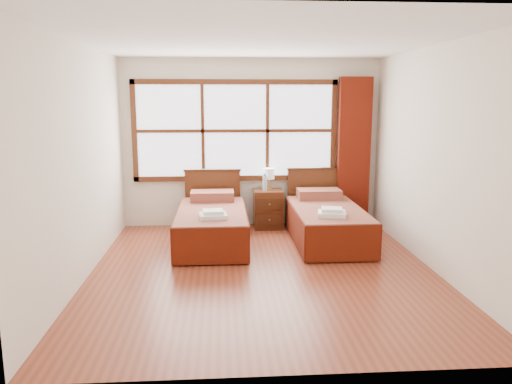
{
  "coord_description": "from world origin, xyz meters",
  "views": [
    {
      "loc": [
        -0.47,
        -5.55,
        1.99
      ],
      "look_at": [
        -0.03,
        0.7,
        0.81
      ],
      "focal_mm": 35.0,
      "sensor_mm": 36.0,
      "label": 1
    }
  ],
  "objects": [
    {
      "name": "bed_right",
      "position": [
        1.0,
        1.2,
        0.28
      ],
      "size": [
        0.96,
        1.98,
        0.92
      ],
      "color": "#381B0B",
      "rests_on": "floor"
    },
    {
      "name": "nightstand",
      "position": [
        0.25,
        1.99,
        0.3
      ],
      "size": [
        0.45,
        0.44,
        0.6
      ],
      "color": "#4C2410",
      "rests_on": "floor"
    },
    {
      "name": "floor",
      "position": [
        0.0,
        0.0,
        0.0
      ],
      "size": [
        4.5,
        4.5,
        0.0
      ],
      "primitive_type": "plane",
      "color": "brown",
      "rests_on": "ground"
    },
    {
      "name": "bottle_far",
      "position": [
        0.19,
        1.99,
        0.7
      ],
      "size": [
        0.06,
        0.06,
        0.23
      ],
      "color": "silver",
      "rests_on": "nightstand"
    },
    {
      "name": "bottle_near",
      "position": [
        0.19,
        1.95,
        0.72
      ],
      "size": [
        0.07,
        0.07,
        0.26
      ],
      "color": "silver",
      "rests_on": "nightstand"
    },
    {
      "name": "towels_right",
      "position": [
        0.95,
        0.66,
        0.54
      ],
      "size": [
        0.41,
        0.37,
        0.11
      ],
      "rotation": [
        0.0,
        0.0,
        -0.2
      ],
      "color": "white",
      "rests_on": "bed_right"
    },
    {
      "name": "ceiling",
      "position": [
        0.0,
        0.0,
        2.6
      ],
      "size": [
        4.5,
        4.5,
        0.0
      ],
      "primitive_type": "plane",
      "rotation": [
        3.14,
        0.0,
        0.0
      ],
      "color": "white",
      "rests_on": "wall_back"
    },
    {
      "name": "window",
      "position": [
        -0.25,
        2.21,
        1.5
      ],
      "size": [
        3.16,
        0.06,
        1.56
      ],
      "color": "white",
      "rests_on": "wall_back"
    },
    {
      "name": "wall_back",
      "position": [
        0.0,
        2.25,
        1.3
      ],
      "size": [
        4.0,
        0.0,
        4.0
      ],
      "primitive_type": "plane",
      "rotation": [
        1.57,
        0.0,
        0.0
      ],
      "color": "silver",
      "rests_on": "floor"
    },
    {
      "name": "lamp",
      "position": [
        0.27,
        2.09,
        0.83
      ],
      "size": [
        0.17,
        0.17,
        0.33
      ],
      "color": "gold",
      "rests_on": "nightstand"
    },
    {
      "name": "wall_right",
      "position": [
        2.0,
        0.0,
        1.3
      ],
      "size": [
        0.0,
        4.5,
        4.5
      ],
      "primitive_type": "plane",
      "rotation": [
        1.57,
        0.0,
        -1.57
      ],
      "color": "silver",
      "rests_on": "floor"
    },
    {
      "name": "bed_left",
      "position": [
        -0.61,
        1.2,
        0.28
      ],
      "size": [
        0.95,
        1.97,
        0.92
      ],
      "color": "#381B0B",
      "rests_on": "floor"
    },
    {
      "name": "towels_left",
      "position": [
        -0.58,
        0.67,
        0.53
      ],
      "size": [
        0.37,
        0.33,
        0.1
      ],
      "rotation": [
        0.0,
        0.0,
        0.1
      ],
      "color": "white",
      "rests_on": "bed_left"
    },
    {
      "name": "curtain",
      "position": [
        1.6,
        2.11,
        1.17
      ],
      "size": [
        0.5,
        0.16,
        2.3
      ],
      "primitive_type": "cube",
      "color": "#601509",
      "rests_on": "wall_back"
    },
    {
      "name": "wall_left",
      "position": [
        -2.0,
        0.0,
        1.3
      ],
      "size": [
        0.0,
        4.5,
        4.5
      ],
      "primitive_type": "plane",
      "rotation": [
        1.57,
        0.0,
        1.57
      ],
      "color": "silver",
      "rests_on": "floor"
    }
  ]
}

